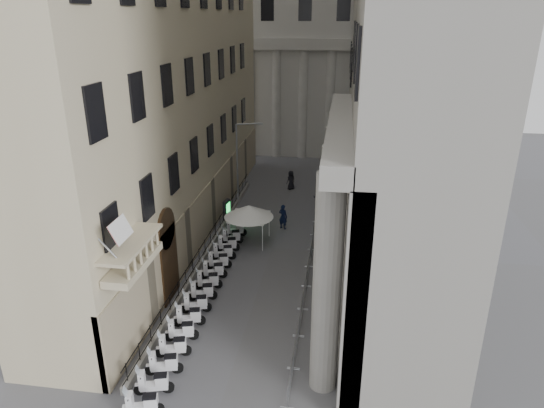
{
  "coord_description": "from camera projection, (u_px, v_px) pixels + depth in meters",
  "views": [
    {
      "loc": [
        4.54,
        -11.51,
        15.54
      ],
      "look_at": [
        0.43,
        16.36,
        4.5
      ],
      "focal_mm": 32.0,
      "sensor_mm": 36.0,
      "label": 1
    }
  ],
  "objects": [
    {
      "name": "scooter_8",
      "position": [
        209.0,
        289.0,
        29.45
      ],
      "size": [
        1.5,
        0.9,
        1.5
      ],
      "primitive_type": null,
      "rotation": [
        0.0,
        0.0,
        1.83
      ],
      "color": "white",
      "rests_on": "ground"
    },
    {
      "name": "scooter_2",
      "position": [
        165.0,
        374.0,
        22.46
      ],
      "size": [
        1.5,
        0.9,
        1.5
      ],
      "primitive_type": null,
      "rotation": [
        0.0,
        0.0,
        1.83
      ],
      "color": "white",
      "rests_on": "ground"
    },
    {
      "name": "scooter_6",
      "position": [
        197.0,
        312.0,
        27.12
      ],
      "size": [
        1.5,
        0.9,
        1.5
      ],
      "primitive_type": null,
      "rotation": [
        0.0,
        0.0,
        1.83
      ],
      "color": "white",
      "rests_on": "ground"
    },
    {
      "name": "scooter_4",
      "position": [
        182.0,
        340.0,
        24.79
      ],
      "size": [
        1.5,
        0.9,
        1.5
      ],
      "primitive_type": null,
      "rotation": [
        0.0,
        0.0,
        1.83
      ],
      "color": "white",
      "rests_on": "ground"
    },
    {
      "name": "scooter_10",
      "position": [
        219.0,
        269.0,
        31.77
      ],
      "size": [
        1.5,
        0.9,
        1.5
      ],
      "primitive_type": null,
      "rotation": [
        0.0,
        0.0,
        1.83
      ],
      "color": "white",
      "rests_on": "ground"
    },
    {
      "name": "pedestrian_b",
      "position": [
        318.0,
        198.0,
        41.32
      ],
      "size": [
        1.09,
        0.97,
        1.87
      ],
      "primitive_type": "imported",
      "rotation": [
        0.0,
        0.0,
        2.8
      ],
      "color": "black",
      "rests_on": "ground"
    },
    {
      "name": "barrier_7",
      "position": [
        315.0,
        228.0,
        37.74
      ],
      "size": [
        0.6,
        2.4,
        1.1
      ],
      "primitive_type": null,
      "color": "#A3A5AB",
      "rests_on": "ground"
    },
    {
      "name": "street_lamp",
      "position": [
        240.0,
        158.0,
        41.17
      ],
      "size": [
        2.23,
        0.95,
        7.13
      ],
      "rotation": [
        0.0,
        0.0,
        0.35
      ],
      "color": "#93969B",
      "rests_on": "ground"
    },
    {
      "name": "scooter_5",
      "position": [
        190.0,
        325.0,
        25.96
      ],
      "size": [
        1.5,
        0.9,
        1.5
      ],
      "primitive_type": null,
      "rotation": [
        0.0,
        0.0,
        1.83
      ],
      "color": "white",
      "rests_on": "ground"
    },
    {
      "name": "scooter_3",
      "position": [
        174.0,
        356.0,
        23.63
      ],
      "size": [
        1.5,
        0.9,
        1.5
      ],
      "primitive_type": null,
      "rotation": [
        0.0,
        0.0,
        1.83
      ],
      "color": "white",
      "rests_on": "ground"
    },
    {
      "name": "barrier_3",
      "position": [
        305.0,
        297.0,
        28.53
      ],
      "size": [
        0.6,
        2.4,
        1.1
      ],
      "primitive_type": null,
      "color": "#A3A5AB",
      "rests_on": "ground"
    },
    {
      "name": "barrier_8",
      "position": [
        317.0,
        216.0,
        40.04
      ],
      "size": [
        0.6,
        2.4,
        1.1
      ],
      "primitive_type": null,
      "color": "#A3A5AB",
      "rests_on": "ground"
    },
    {
      "name": "barrier_1",
      "position": [
        296.0,
        352.0,
        23.92
      ],
      "size": [
        0.6,
        2.4,
        1.1
      ],
      "primitive_type": null,
      "color": "#A3A5AB",
      "rests_on": "ground"
    },
    {
      "name": "scooter_1",
      "position": [
        155.0,
        393.0,
        21.3
      ],
      "size": [
        1.5,
        0.9,
        1.5
      ],
      "primitive_type": null,
      "rotation": [
        0.0,
        0.0,
        1.83
      ],
      "color": "white",
      "rests_on": "ground"
    },
    {
      "name": "barrier_6",
      "position": [
        313.0,
        242.0,
        35.43
      ],
      "size": [
        0.6,
        2.4,
        1.1
      ],
      "primitive_type": null,
      "color": "#A3A5AB",
      "rests_on": "ground"
    },
    {
      "name": "barrier_9",
      "position": [
        319.0,
        205.0,
        42.34
      ],
      "size": [
        0.6,
        2.4,
        1.1
      ],
      "primitive_type": null,
      "color": "#A3A5AB",
      "rests_on": "ground"
    },
    {
      "name": "flag",
      "position": [
        140.0,
        381.0,
        22.04
      ],
      "size": [
        1.0,
        1.4,
        8.2
      ],
      "primitive_type": null,
      "color": "#9E0C11",
      "rests_on": "ground"
    },
    {
      "name": "scooter_9",
      "position": [
        214.0,
        278.0,
        30.61
      ],
      "size": [
        1.5,
        0.9,
        1.5
      ],
      "primitive_type": null,
      "rotation": [
        0.0,
        0.0,
        1.83
      ],
      "color": "white",
      "rests_on": "ground"
    },
    {
      "name": "barrier_4",
      "position": [
        308.0,
        276.0,
        30.83
      ],
      "size": [
        0.6,
        2.4,
        1.1
      ],
      "primitive_type": null,
      "color": "#A3A5AB",
      "rests_on": "ground"
    },
    {
      "name": "pedestrian_a",
      "position": [
        283.0,
        217.0,
        37.37
      ],
      "size": [
        0.86,
        0.73,
        1.98
      ],
      "primitive_type": "imported",
      "rotation": [
        0.0,
        0.0,
        2.71
      ],
      "color": "black",
      "rests_on": "ground"
    },
    {
      "name": "barrier_5",
      "position": [
        311.0,
        258.0,
        33.13
      ],
      "size": [
        0.6,
        2.4,
        1.1
      ],
      "primitive_type": null,
      "color": "#A3A5AB",
      "rests_on": "ground"
    },
    {
      "name": "barrier_2",
      "position": [
        301.0,
        322.0,
        26.22
      ],
      "size": [
        0.6,
        2.4,
        1.1
      ],
      "primitive_type": null,
      "color": "#A3A5AB",
      "rests_on": "ground"
    },
    {
      "name": "iron_fence",
      "position": [
        209.0,
        252.0,
        34.05
      ],
      "size": [
        0.3,
        28.0,
        1.4
      ],
      "primitive_type": null,
      "color": "black",
      "rests_on": "ground"
    },
    {
      "name": "blue_awning",
      "position": [
        333.0,
        215.0,
        40.27
      ],
      "size": [
        1.6,
        3.0,
        3.0
      ],
      "primitive_type": null,
      "color": "navy",
      "rests_on": "ground"
    },
    {
      "name": "scooter_14",
      "position": [
        236.0,
        236.0,
        36.43
      ],
      "size": [
        1.5,
        0.9,
        1.5
      ],
      "primitive_type": null,
      "rotation": [
        0.0,
        0.0,
        1.83
      ],
      "color": "white",
      "rests_on": "ground"
    },
    {
      "name": "security_tent",
      "position": [
        248.0,
        211.0,
        34.68
      ],
      "size": [
        3.55,
        3.55,
        2.88
      ],
      "color": "white",
      "rests_on": "ground"
    },
    {
      "name": "scooter_11",
      "position": [
        224.0,
        260.0,
        32.94
      ],
      "size": [
        1.5,
        0.9,
        1.5
      ],
      "primitive_type": null,
      "rotation": [
        0.0,
        0.0,
        1.83
      ],
      "color": "white",
      "rests_on": "ground"
    },
    {
      "name": "scooter_12",
      "position": [
        228.0,
        251.0,
        34.1
      ],
      "size": [
        1.5,
        0.9,
        1.5
      ],
      "primitive_type": null,
      "rotation": [
        0.0,
        0.0,
        1.83
      ],
      "color": "white",
      "rests_on": "ground"
    },
    {
      "name": "info_kiosk",
      "position": [
        227.0,
        212.0,
        38.36
      ],
      "size": [
        0.42,
        0.94,
        1.93
      ],
      "rotation": [
        0.0,
        0.0,
        -0.16
      ],
      "color": "black",
      "rests_on": "ground"
    },
    {
      "name": "barrier_0",
      "position": [
        290.0,
        388.0,
        21.62
      ],
      "size": [
        0.6,
        2.4,
        1.1
      ],
      "primitive_type": null,
      "color": "#A3A5AB",
      "rests_on": "ground"
    },
    {
      "name": "scooter_13",
      "position": [
        232.0,
        243.0,
        35.26
      ],
      "size": [
        1.5,
        0.9,
        1.5
      ],
      "primitive_type": null,
      "rotation": [
        0.0,
        0.0,
        1.83
      ],
      "color": "white",
      "rests_on": "ground"
    },
    {
      "name": "scooter_7",
      "position": [
        203.0,
        300.0,
        28.28
      ],
      "size": [
        1.5,
        0.9,
        1.5
      ],
      "primitive_type": null,
      "rotation": [
        0.0,
        0.0,
        1.83
      ],
      "color": "white",
      "rests_on": "ground"
    },
    {
      "name": "pedestrian_c",
      "position": [
        291.0,
        180.0,
        45.91
      ],
      "size": [
        1.04,
        1.04,
        1.82
      ],
      "primitive_type": "imported",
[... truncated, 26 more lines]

